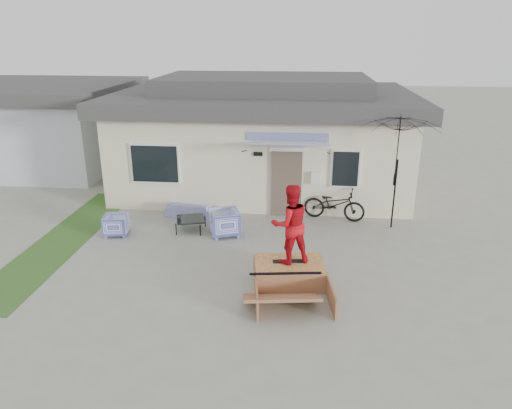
# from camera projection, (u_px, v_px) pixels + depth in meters

# --- Properties ---
(ground) EXTENTS (90.00, 90.00, 0.00)m
(ground) POSITION_uv_depth(u_px,v_px,m) (236.00, 281.00, 11.38)
(ground) COLOR gray
(ground) RESTS_ON ground
(grass_strip) EXTENTS (1.40, 8.00, 0.01)m
(grass_strip) POSITION_uv_depth(u_px,v_px,m) (65.00, 238.00, 13.73)
(grass_strip) COLOR #2D5521
(grass_strip) RESTS_ON ground
(house) EXTENTS (10.80, 8.49, 4.10)m
(house) POSITION_uv_depth(u_px,v_px,m) (264.00, 133.00, 18.20)
(house) COLOR beige
(house) RESTS_ON ground
(neighbor_house) EXTENTS (8.60, 7.60, 3.50)m
(neighbor_house) POSITION_uv_depth(u_px,v_px,m) (30.00, 123.00, 21.10)
(neighbor_house) COLOR silver
(neighbor_house) RESTS_ON ground
(loveseat) EXTENTS (1.64, 0.71, 0.62)m
(loveseat) POSITION_uv_depth(u_px,v_px,m) (191.00, 207.00, 15.32)
(loveseat) COLOR #2E3DA3
(loveseat) RESTS_ON ground
(armchair_left) EXTENTS (0.71, 0.74, 0.68)m
(armchair_left) POSITION_uv_depth(u_px,v_px,m) (116.00, 224.00, 13.89)
(armchair_left) COLOR #2E3DA3
(armchair_left) RESTS_ON ground
(armchair_right) EXTENTS (0.99, 1.02, 0.83)m
(armchair_right) POSITION_uv_depth(u_px,v_px,m) (224.00, 221.00, 13.85)
(armchair_right) COLOR #2E3DA3
(armchair_right) RESTS_ON ground
(coffee_table) EXTENTS (0.98, 0.98, 0.39)m
(coffee_table) POSITION_uv_depth(u_px,v_px,m) (191.00, 224.00, 14.21)
(coffee_table) COLOR black
(coffee_table) RESTS_ON ground
(bicycle) EXTENTS (2.01, 1.07, 1.22)m
(bicycle) POSITION_uv_depth(u_px,v_px,m) (334.00, 201.00, 14.95)
(bicycle) COLOR black
(bicycle) RESTS_ON ground
(patio_umbrella) EXTENTS (2.97, 2.88, 2.20)m
(patio_umbrella) POSITION_uv_depth(u_px,v_px,m) (397.00, 171.00, 13.95)
(patio_umbrella) COLOR black
(patio_umbrella) RESTS_ON ground
(skate_ramp) EXTENTS (1.87, 2.32, 0.53)m
(skate_ramp) POSITION_uv_depth(u_px,v_px,m) (289.00, 273.00, 11.20)
(skate_ramp) COLOR brown
(skate_ramp) RESTS_ON ground
(skateboard) EXTENTS (0.79, 0.30, 0.05)m
(skateboard) POSITION_uv_depth(u_px,v_px,m) (289.00, 261.00, 11.15)
(skateboard) COLOR black
(skateboard) RESTS_ON skate_ramp
(skater) EXTENTS (1.10, 0.99, 1.86)m
(skater) POSITION_uv_depth(u_px,v_px,m) (290.00, 223.00, 10.83)
(skater) COLOR #B80F18
(skater) RESTS_ON skateboard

